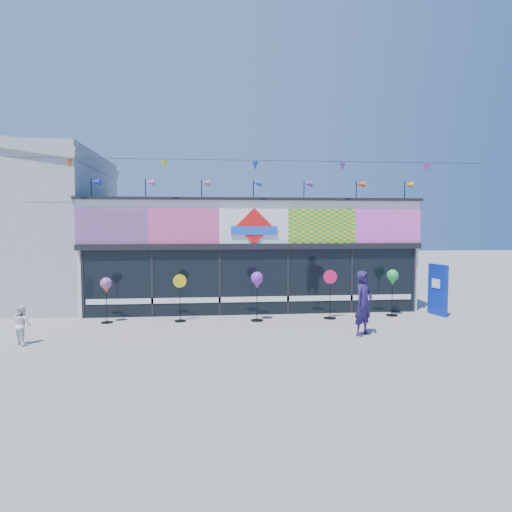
{
  "coord_description": "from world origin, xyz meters",
  "views": [
    {
      "loc": [
        -1.51,
        -12.33,
        3.17
      ],
      "look_at": [
        -0.07,
        2.0,
        2.16
      ],
      "focal_mm": 32.0,
      "sensor_mm": 36.0,
      "label": 1
    }
  ],
  "objects": [
    {
      "name": "spinner_1",
      "position": [
        -2.51,
        2.55,
        0.82
      ],
      "size": [
        0.42,
        0.39,
        1.55
      ],
      "color": "black",
      "rests_on": "ground"
    },
    {
      "name": "child",
      "position": [
        -6.46,
        0.08,
        0.53
      ],
      "size": [
        0.58,
        0.57,
        1.06
      ],
      "primitive_type": "imported",
      "rotation": [
        0.0,
        0.0,
        2.38
      ],
      "color": "white",
      "rests_on": "ground"
    },
    {
      "name": "spinner_3",
      "position": [
        2.48,
        2.5,
        0.87
      ],
      "size": [
        0.46,
        0.42,
        1.64
      ],
      "color": "black",
      "rests_on": "ground"
    },
    {
      "name": "spinner_0",
      "position": [
        -4.84,
        2.55,
        1.18
      ],
      "size": [
        0.37,
        0.37,
        1.47
      ],
      "color": "black",
      "rests_on": "ground"
    },
    {
      "name": "ground",
      "position": [
        0.0,
        0.0,
        0.0
      ],
      "size": [
        80.0,
        80.0,
        0.0
      ],
      "primitive_type": "plane",
      "color": "gray",
      "rests_on": "ground"
    },
    {
      "name": "blue_sign",
      "position": [
        6.37,
        2.7,
        0.89
      ],
      "size": [
        0.31,
        0.9,
        1.78
      ],
      "rotation": [
        0.0,
        0.0,
        0.2
      ],
      "color": "#0B27A8",
      "rests_on": "ground"
    },
    {
      "name": "adult_man",
      "position": [
        2.83,
        0.15,
        0.92
      ],
      "size": [
        0.8,
        0.76,
        1.85
      ],
      "primitive_type": "imported",
      "rotation": [
        0.0,
        0.0,
        0.65
      ],
      "color": "#211647",
      "rests_on": "ground"
    },
    {
      "name": "spinner_4",
      "position": [
        4.74,
        2.75,
        1.29
      ],
      "size": [
        0.41,
        0.41,
        1.61
      ],
      "color": "black",
      "rests_on": "ground"
    },
    {
      "name": "kite_shop",
      "position": [
        0.0,
        5.94,
        2.05
      ],
      "size": [
        16.0,
        5.7,
        5.31
      ],
      "color": "white",
      "rests_on": "ground"
    },
    {
      "name": "spinner_2",
      "position": [
        -0.0,
        2.38,
        1.3
      ],
      "size": [
        0.41,
        0.41,
        1.62
      ],
      "color": "black",
      "rests_on": "ground"
    }
  ]
}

